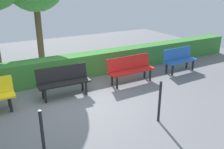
{
  "coord_description": "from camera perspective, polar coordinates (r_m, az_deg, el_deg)",
  "views": [
    {
      "loc": [
        1.95,
        5.44,
        3.0
      ],
      "look_at": [
        -1.31,
        -0.34,
        0.55
      ],
      "focal_mm": 38.53,
      "sensor_mm": 36.0,
      "label": 1
    }
  ],
  "objects": [
    {
      "name": "bench_black",
      "position": [
        6.99,
        -11.44,
        -1.29
      ],
      "size": [
        1.5,
        0.52,
        0.86
      ],
      "rotation": [
        0.0,
        0.0,
        -0.04
      ],
      "color": "black",
      "rests_on": "ground_plane"
    },
    {
      "name": "ground_plane",
      "position": [
        6.51,
        -8.67,
        -7.43
      ],
      "size": [
        18.03,
        18.03,
        0.0
      ],
      "primitive_type": "plane",
      "color": "slate"
    },
    {
      "name": "railing_post_far",
      "position": [
        4.59,
        -16.16,
        -13.68
      ],
      "size": [
        0.06,
        0.06,
        1.0
      ],
      "primitive_type": "cylinder",
      "color": "black",
      "rests_on": "ground_plane"
    },
    {
      "name": "railing_post_mid",
      "position": [
        5.66,
        11.22,
        -6.38
      ],
      "size": [
        0.06,
        0.06,
        1.0
      ],
      "primitive_type": "cylinder",
      "color": "black",
      "rests_on": "ground_plane"
    },
    {
      "name": "bench_blue",
      "position": [
        9.24,
        15.65,
        3.63
      ],
      "size": [
        1.37,
        0.5,
        0.86
      ],
      "rotation": [
        0.0,
        0.0,
        0.03
      ],
      "color": "blue",
      "rests_on": "ground_plane"
    },
    {
      "name": "hedge_row",
      "position": [
        8.44,
        -7.58,
        2.09
      ],
      "size": [
        14.03,
        0.59,
        0.8
      ],
      "primitive_type": "cube",
      "color": "#387F33",
      "rests_on": "ground_plane"
    },
    {
      "name": "bench_red",
      "position": [
        7.85,
        4.42,
        1.49
      ],
      "size": [
        1.62,
        0.5,
        0.86
      ],
      "rotation": [
        0.0,
        0.0,
        0.02
      ],
      "color": "red",
      "rests_on": "ground_plane"
    }
  ]
}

